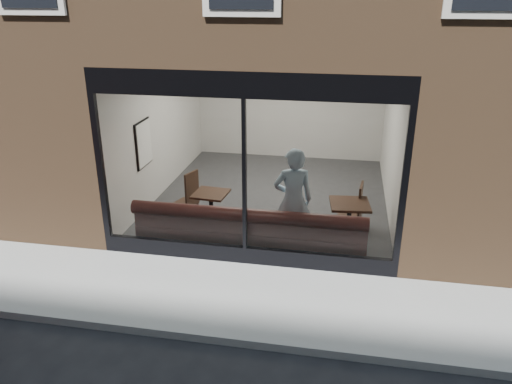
% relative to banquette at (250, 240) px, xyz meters
% --- Properties ---
extents(ground, '(120.00, 120.00, 0.00)m').
position_rel_banquette_xyz_m(ground, '(0.00, -2.45, -0.23)').
color(ground, black).
rests_on(ground, ground).
extents(sidewalk_near, '(40.00, 2.00, 0.01)m').
position_rel_banquette_xyz_m(sidewalk_near, '(0.00, -1.45, -0.22)').
color(sidewalk_near, gray).
rests_on(sidewalk_near, ground).
extents(kerb_near, '(40.00, 0.10, 0.12)m').
position_rel_banquette_xyz_m(kerb_near, '(0.00, -2.50, -0.17)').
color(kerb_near, gray).
rests_on(kerb_near, ground).
extents(host_building_pier_left, '(2.50, 12.00, 3.20)m').
position_rel_banquette_xyz_m(host_building_pier_left, '(-3.75, 5.55, 1.38)').
color(host_building_pier_left, brown).
rests_on(host_building_pier_left, ground).
extents(host_building_pier_right, '(2.50, 12.00, 3.20)m').
position_rel_banquette_xyz_m(host_building_pier_right, '(3.75, 5.55, 1.38)').
color(host_building_pier_right, brown).
rests_on(host_building_pier_right, ground).
extents(host_building_backfill, '(5.00, 6.00, 3.20)m').
position_rel_banquette_xyz_m(host_building_backfill, '(0.00, 8.55, 1.38)').
color(host_building_backfill, brown).
rests_on(host_building_backfill, ground).
extents(cafe_floor, '(6.00, 6.00, 0.00)m').
position_rel_banquette_xyz_m(cafe_floor, '(0.00, 2.55, -0.21)').
color(cafe_floor, '#2D2D30').
rests_on(cafe_floor, ground).
extents(cafe_ceiling, '(6.00, 6.00, 0.00)m').
position_rel_banquette_xyz_m(cafe_ceiling, '(0.00, 2.55, 2.97)').
color(cafe_ceiling, white).
rests_on(cafe_ceiling, host_building_upper).
extents(cafe_wall_back, '(5.00, 0.00, 5.00)m').
position_rel_banquette_xyz_m(cafe_wall_back, '(0.00, 5.54, 1.37)').
color(cafe_wall_back, beige).
rests_on(cafe_wall_back, ground).
extents(cafe_wall_left, '(0.00, 6.00, 6.00)m').
position_rel_banquette_xyz_m(cafe_wall_left, '(-2.49, 2.55, 1.37)').
color(cafe_wall_left, beige).
rests_on(cafe_wall_left, ground).
extents(cafe_wall_right, '(0.00, 6.00, 6.00)m').
position_rel_banquette_xyz_m(cafe_wall_right, '(2.49, 2.55, 1.37)').
color(cafe_wall_right, beige).
rests_on(cafe_wall_right, ground).
extents(storefront_kick, '(5.00, 0.10, 0.30)m').
position_rel_banquette_xyz_m(storefront_kick, '(0.00, -0.40, -0.08)').
color(storefront_kick, black).
rests_on(storefront_kick, ground).
extents(storefront_header, '(5.00, 0.10, 0.40)m').
position_rel_banquette_xyz_m(storefront_header, '(0.00, -0.40, 2.77)').
color(storefront_header, black).
rests_on(storefront_header, host_building_upper).
extents(storefront_mullion, '(0.06, 0.10, 2.50)m').
position_rel_banquette_xyz_m(storefront_mullion, '(0.00, -0.40, 1.32)').
color(storefront_mullion, black).
rests_on(storefront_mullion, storefront_kick).
extents(storefront_glass, '(4.80, 0.00, 4.80)m').
position_rel_banquette_xyz_m(storefront_glass, '(0.00, -0.43, 1.33)').
color(storefront_glass, white).
rests_on(storefront_glass, storefront_kick).
extents(banquette, '(4.00, 0.55, 0.45)m').
position_rel_banquette_xyz_m(banquette, '(0.00, 0.00, 0.00)').
color(banquette, '#3A1516').
rests_on(banquette, cafe_floor).
extents(person, '(0.78, 0.61, 1.87)m').
position_rel_banquette_xyz_m(person, '(0.71, 0.24, 0.71)').
color(person, '#ABCBE2').
rests_on(person, cafe_floor).
extents(cafe_table_left, '(0.67, 0.67, 0.04)m').
position_rel_banquette_xyz_m(cafe_table_left, '(-0.90, 0.75, 0.52)').
color(cafe_table_left, black).
rests_on(cafe_table_left, cafe_floor).
extents(cafe_table_right, '(0.77, 0.77, 0.04)m').
position_rel_banquette_xyz_m(cafe_table_right, '(1.69, 0.72, 0.52)').
color(cafe_table_right, black).
rests_on(cafe_table_right, cafe_floor).
extents(cafe_chair_left, '(0.53, 0.53, 0.04)m').
position_rel_banquette_xyz_m(cafe_chair_left, '(-1.62, 1.35, 0.01)').
color(cafe_chair_left, black).
rests_on(cafe_chair_left, cafe_floor).
extents(cafe_chair_right, '(0.50, 0.50, 0.04)m').
position_rel_banquette_xyz_m(cafe_chair_right, '(1.70, 1.21, 0.01)').
color(cafe_chair_right, black).
rests_on(cafe_chair_right, cafe_floor).
extents(wall_poster, '(0.02, 0.66, 0.88)m').
position_rel_banquette_xyz_m(wall_poster, '(-2.45, 1.46, 1.21)').
color(wall_poster, white).
rests_on(wall_poster, cafe_wall_left).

